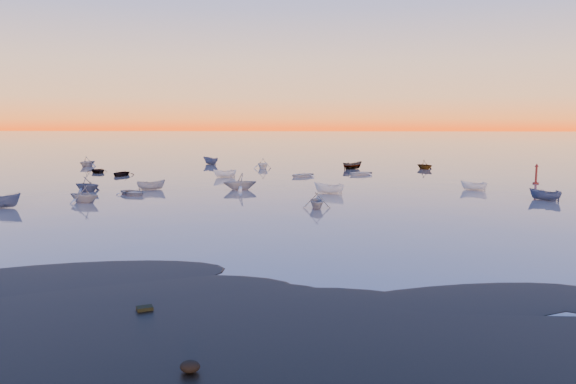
# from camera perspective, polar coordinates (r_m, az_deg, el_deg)

# --- Properties ---
(ground) EXTENTS (600.00, 600.00, 0.00)m
(ground) POSITION_cam_1_polar(r_m,az_deg,el_deg) (127.58, 2.77, 3.48)
(ground) COLOR #6A5E58
(ground) RESTS_ON ground
(mud_lobes) EXTENTS (140.00, 6.00, 0.07)m
(mud_lobes) POSITION_cam_1_polar(r_m,az_deg,el_deg) (27.68, 0.60, -10.70)
(mud_lobes) COLOR black
(mud_lobes) RESTS_ON ground
(moored_fleet) EXTENTS (124.00, 58.00, 1.20)m
(moored_fleet) POSITION_cam_1_polar(r_m,az_deg,el_deg) (80.75, 2.43, 1.23)
(moored_fleet) COLOR white
(moored_fleet) RESTS_ON ground
(boat_near_left) EXTENTS (3.86, 4.06, 0.99)m
(boat_near_left) POSITION_cam_1_polar(r_m,az_deg,el_deg) (66.98, -15.46, -0.29)
(boat_near_left) COLOR slate
(boat_near_left) RESTS_ON ground
(boat_near_center) EXTENTS (2.63, 3.76, 1.20)m
(boat_near_center) POSITION_cam_1_polar(r_m,az_deg,el_deg) (71.46, -13.72, 0.23)
(boat_near_center) COLOR slate
(boat_near_center) RESTS_ON ground
(boat_near_right) EXTENTS (3.57, 1.79, 1.22)m
(boat_near_right) POSITION_cam_1_polar(r_m,az_deg,el_deg) (54.96, 2.93, -1.65)
(boat_near_right) COLOR slate
(boat_near_right) RESTS_ON ground
(channel_marker) EXTENTS (0.80, 0.80, 2.84)m
(channel_marker) POSITION_cam_1_polar(r_m,az_deg,el_deg) (82.93, 23.90, 1.55)
(channel_marker) COLOR #4D1210
(channel_marker) RESTS_ON ground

